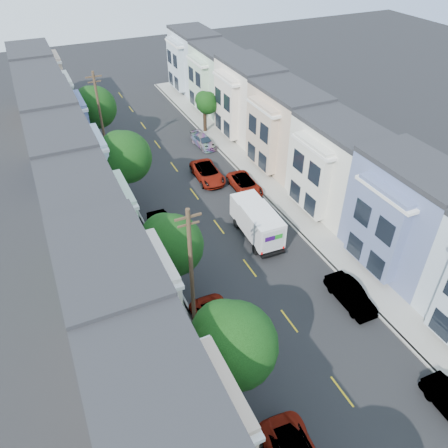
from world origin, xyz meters
name	(u,v)px	position (x,y,z in m)	size (l,w,h in m)	color
ground	(289,321)	(0.00, 0.00, 0.00)	(160.00, 160.00, 0.00)	black
road_slab	(206,210)	(0.00, 15.00, 0.01)	(12.00, 70.00, 0.02)	black
curb_left	(144,225)	(-6.05, 15.00, 0.07)	(0.30, 70.00, 0.15)	gray
curb_right	(262,194)	(6.05, 15.00, 0.07)	(0.30, 70.00, 0.15)	gray
sidewalk_left	(130,229)	(-7.35, 15.00, 0.07)	(2.60, 70.00, 0.15)	gray
sidewalk_right	(273,191)	(7.35, 15.00, 0.07)	(2.60, 70.00, 0.15)	gray
centerline	(206,210)	(0.00, 15.00, 0.00)	(0.12, 70.00, 0.01)	gold
townhouse_row_left	(87,241)	(-11.15, 15.00, 0.00)	(5.00, 70.00, 8.50)	silver
townhouse_row_right	(305,184)	(11.15, 15.00, 0.00)	(5.00, 70.00, 8.50)	silver
tree_b	(232,346)	(-6.30, -3.75, 5.12)	(4.70, 4.70, 7.49)	black
tree_c	(171,246)	(-6.30, 6.06, 4.46)	(4.46, 4.46, 6.71)	black
tree_d	(124,158)	(-6.30, 18.28, 5.36)	(4.70, 4.70, 7.73)	black
tree_e	(94,108)	(-6.30, 31.56, 5.09)	(4.70, 4.70, 7.46)	black
tree_far_r	(207,104)	(6.89, 30.89, 3.66)	(2.73, 2.73, 5.08)	black
utility_pole_near	(192,276)	(-6.30, 2.00, 5.15)	(1.60, 0.26, 10.00)	#42301E
utility_pole_far	(101,119)	(-6.30, 28.00, 5.15)	(1.60, 0.26, 10.00)	#42301E
fedex_truck	(257,221)	(2.39, 9.39, 1.66)	(2.39, 6.19, 2.97)	silver
lead_sedan	(208,173)	(2.34, 20.07, 0.75)	(2.47, 5.37, 1.49)	black
parked_left_c	(220,327)	(-4.90, 1.00, 0.77)	(2.56, 5.56, 1.54)	#A2A2A2
parked_left_d	(163,228)	(-4.90, 13.06, 0.76)	(1.62, 4.58, 1.53)	#511607
parked_right_b	(350,295)	(4.90, -0.29, 0.74)	(1.56, 4.43, 1.48)	silver
parked_right_c	(245,185)	(4.90, 16.50, 0.69)	(2.28, 4.94, 1.37)	black
parked_right_d	(204,141)	(4.90, 27.31, 0.62)	(1.75, 4.15, 1.25)	black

